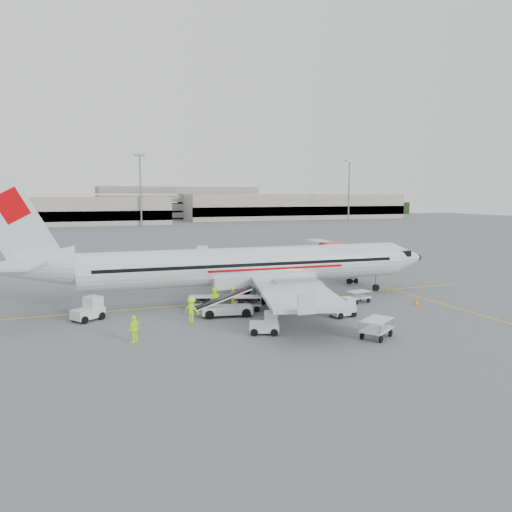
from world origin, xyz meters
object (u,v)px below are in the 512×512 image
at_px(belt_loader, 227,298).
at_px(tug_fore, 343,307).
at_px(jet_bridge, 331,259).
at_px(tug_aft, 88,309).
at_px(tug_mid, 264,323).
at_px(aircraft, 249,241).

distance_m(belt_loader, tug_fore, 9.24).
xyz_separation_m(jet_bridge, tug_aft, (-27.91, -12.33, -1.10)).
bearing_deg(tug_aft, tug_mid, -70.94).
bearing_deg(tug_fore, jet_bridge, 55.25).
height_order(tug_mid, tug_aft, tug_aft).
height_order(belt_loader, tug_fore, belt_loader).
distance_m(aircraft, tug_fore, 10.92).
bearing_deg(tug_mid, aircraft, 96.82).
xyz_separation_m(belt_loader, tug_aft, (-10.39, 2.34, -0.55)).
height_order(jet_bridge, tug_mid, jet_bridge).
height_order(aircraft, jet_bridge, aircraft).
distance_m(aircraft, tug_aft, 15.19).
bearing_deg(belt_loader, tug_aft, 176.64).
bearing_deg(belt_loader, tug_fore, -12.71).
xyz_separation_m(aircraft, tug_fore, (4.71, -8.67, -4.68)).
bearing_deg(jet_bridge, belt_loader, -135.98).
distance_m(belt_loader, tug_mid, 5.99).
distance_m(jet_bridge, tug_aft, 30.53).
bearing_deg(tug_fore, tug_aft, 154.60).
distance_m(jet_bridge, tug_mid, 26.47).
xyz_separation_m(belt_loader, tug_mid, (0.90, -5.89, -0.66)).
height_order(jet_bridge, tug_aft, jet_bridge).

